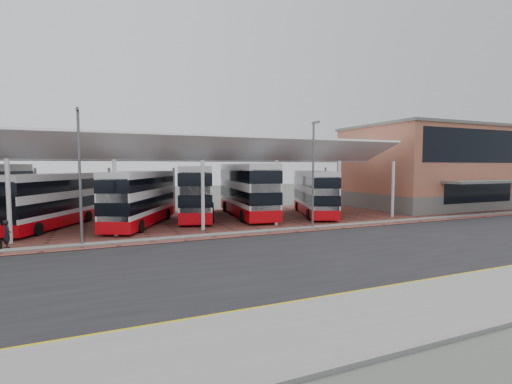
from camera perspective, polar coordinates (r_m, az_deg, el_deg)
ground at (r=22.59m, az=12.91°, el=-8.23°), size 140.00×140.00×0.00m
road at (r=21.81m, az=14.48°, el=-8.67°), size 120.00×14.00×0.02m
forecourt at (r=34.61m, az=2.78°, el=-3.84°), size 72.00×16.00×0.06m
sidewalk at (r=16.46m, az=32.30°, el=-13.14°), size 120.00×4.00×0.14m
north_kerb at (r=27.72m, az=5.28°, el=-5.73°), size 120.00×0.80×0.14m
yellow_line_near at (r=17.62m, az=26.80°, el=-11.98°), size 120.00×0.12×0.01m
yellow_line_far at (r=17.80m, az=26.04°, el=-11.79°), size 120.00×0.12×0.01m
canopy at (r=32.52m, az=-10.76°, el=5.78°), size 37.00×11.63×7.07m
terminal at (r=48.05m, az=25.42°, el=3.51°), size 18.40×14.40×9.25m
warehouse at (r=74.03m, az=32.36°, el=3.70°), size 30.50×20.50×10.25m
lamp_west at (r=24.06m, az=-25.49°, el=2.69°), size 0.16×0.90×8.07m
lamp_east at (r=28.41m, az=8.81°, el=3.17°), size 0.16×0.90×8.07m
bus_1 at (r=32.08m, az=-29.05°, el=-1.23°), size 6.71×9.90×4.12m
bus_2 at (r=30.74m, az=-17.34°, el=-0.96°), size 6.73×10.37×4.28m
bus_3 at (r=34.08m, az=-8.92°, el=-0.02°), size 5.76×11.65×4.69m
bus_4 at (r=34.67m, az=-1.40°, el=0.27°), size 4.19×12.13×4.90m
bus_5 at (r=35.96m, az=8.97°, el=-0.18°), size 5.81×10.40×4.21m
pedestrian at (r=25.47m, az=-33.94°, el=-5.43°), size 0.53×0.68×1.63m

